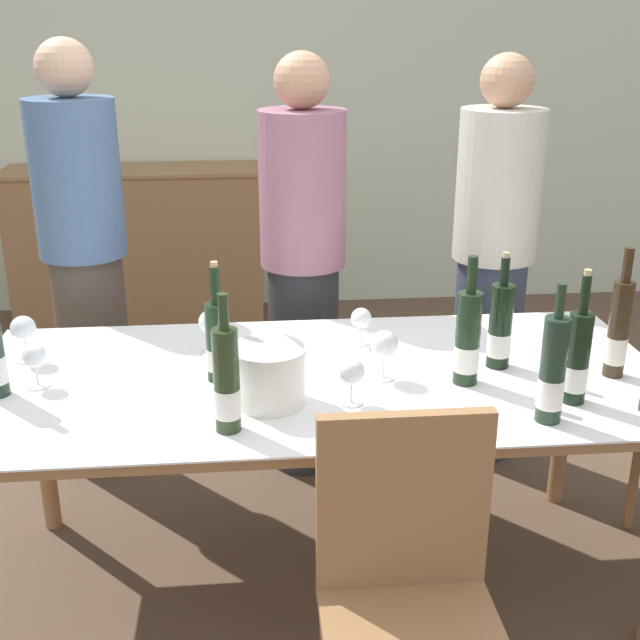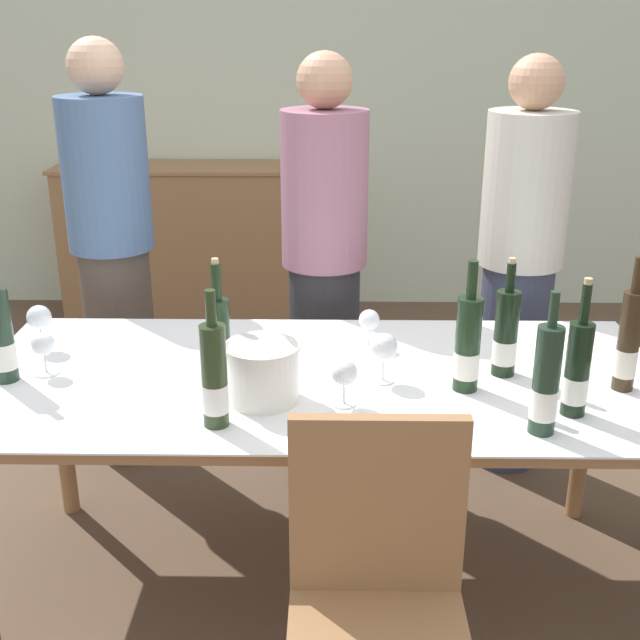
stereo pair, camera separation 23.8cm
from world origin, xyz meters
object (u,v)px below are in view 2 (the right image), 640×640
dining_table (320,394)px  chair_near_front (378,591)px  wine_bottle_1 (214,378)px  wine_bottle_2 (628,343)px  wine_bottle_4 (219,338)px  person_guest_left (324,273)px  wine_glass_0 (39,319)px  wine_bottle_6 (468,346)px  wine_glass_4 (218,320)px  wine_bottle_8 (1,338)px  person_host (114,261)px  ice_bucket (263,371)px  wine_bottle_0 (577,371)px  wine_glass_5 (384,348)px  sideboard_cabinet (186,242)px  wine_glass_3 (344,374)px  person_guest_right (519,273)px  wine_glass_2 (44,346)px  wine_glass_1 (369,321)px  wine_bottle_5 (546,384)px  wine_bottle_3 (506,335)px

dining_table → chair_near_front: size_ratio=2.28×
wine_bottle_1 → wine_bottle_2: 1.19m
wine_bottle_4 → person_guest_left: person_guest_left is taller
wine_bottle_4 → person_guest_left: size_ratio=0.22×
wine_glass_0 → wine_bottle_1: bearing=-38.7°
wine_bottle_2 → person_guest_left: 1.23m
wine_bottle_4 → wine_bottle_6: 0.74m
wine_bottle_6 → wine_glass_4: wine_bottle_6 is taller
wine_bottle_8 → person_host: bearing=83.4°
ice_bucket → wine_bottle_1: (-0.11, -0.15, 0.05)m
wine_bottle_0 → wine_glass_5: 0.55m
sideboard_cabinet → wine_glass_3: sideboard_cabinet is taller
wine_bottle_4 → wine_bottle_6: size_ratio=0.94×
dining_table → wine_glass_0: (-0.92, 0.20, 0.17)m
wine_bottle_2 → wine_glass_4: bearing=166.9°
dining_table → ice_bucket: ice_bucket is taller
person_guest_right → person_host: bearing=178.7°
wine_bottle_4 → dining_table: bearing=0.1°
wine_bottle_2 → wine_glass_0: 1.83m
wine_bottle_0 → wine_bottle_4: 1.03m
wine_glass_2 → wine_bottle_2: bearing=-2.7°
sideboard_cabinet → wine_bottle_2: size_ratio=3.79×
sideboard_cabinet → wine_glass_1: 2.57m
wine_bottle_1 → wine_bottle_6: wine_bottle_6 is taller
wine_bottle_2 → wine_glass_3: 0.83m
wine_glass_5 → ice_bucket: bearing=-159.5°
wine_glass_5 → person_guest_left: bearing=102.7°
wine_bottle_0 → chair_near_front: size_ratio=0.42×
wine_bottle_6 → wine_glass_1: wine_bottle_6 is taller
person_guest_left → wine_bottle_2: bearing=-44.1°
dining_table → wine_bottle_5: bearing=-30.6°
wine_glass_5 → wine_glass_3: bearing=-126.9°
wine_glass_5 → chair_near_front: chair_near_front is taller
wine_bottle_5 → person_guest_left: (-0.58, 1.12, -0.05)m
wine_bottle_0 → wine_bottle_5: (-0.11, -0.11, 0.01)m
wine_bottle_3 → wine_glass_4: wine_bottle_3 is taller
wine_bottle_2 → wine_glass_4: size_ratio=2.75×
wine_bottle_3 → wine_glass_1: size_ratio=2.89×
wine_bottle_6 → wine_bottle_8: size_ratio=1.04×
wine_glass_0 → person_host: size_ratio=0.09×
wine_bottle_5 → dining_table: bearing=149.4°
ice_bucket → wine_glass_3: 0.23m
wine_bottle_1 → wine_glass_0: size_ratio=2.54×
wine_glass_2 → person_guest_right: 1.80m
wine_glass_2 → wine_glass_4: wine_glass_4 is taller
wine_bottle_5 → person_guest_left: person_guest_left is taller
wine_bottle_4 → person_guest_right: 1.34m
wine_glass_4 → person_guest_right: bearing=28.4°
wine_bottle_2 → person_host: (-1.73, 0.92, -0.03)m
wine_glass_2 → wine_glass_3: bearing=-12.4°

